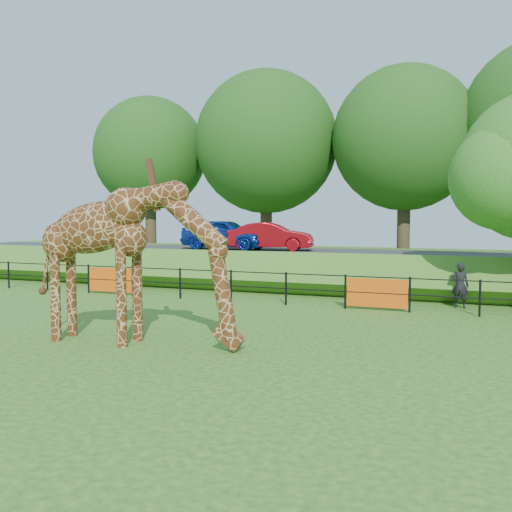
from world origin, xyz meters
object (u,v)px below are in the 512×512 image
object	(u,v)px
giraffe	(135,263)
car_red	(271,236)
visitor	(460,285)
car_blue	(225,234)

from	to	relation	value
giraffe	car_red	size ratio (longest dim) A/B	1.39
visitor	giraffe	bearing A→B (deg)	55.17
car_red	visitor	bearing A→B (deg)	-129.40
car_blue	giraffe	bearing A→B (deg)	-161.49
car_blue	visitor	xyz separation A→B (m)	(10.41, -4.54, -1.39)
car_blue	visitor	bearing A→B (deg)	-111.00
giraffe	visitor	xyz separation A→B (m)	(6.74, 8.31, -1.15)
giraffe	visitor	size ratio (longest dim) A/B	3.59
visitor	car_red	bearing A→B (deg)	-25.13
car_blue	car_red	world-z (taller)	car_blue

